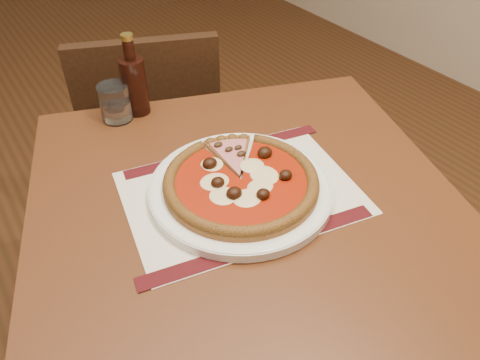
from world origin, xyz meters
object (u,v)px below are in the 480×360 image
at_px(chair_far, 154,136).
at_px(water_glass, 115,103).
at_px(plate, 241,189).
at_px(bottle, 134,83).
at_px(pizza, 241,181).
at_px(table, 245,235).

xyz_separation_m(chair_far, water_glass, (-0.18, -0.25, 0.31)).
bearing_deg(chair_far, plate, 103.86).
bearing_deg(chair_far, bottle, 84.98).
height_order(water_glass, bottle, bottle).
bearing_deg(pizza, chair_far, 82.03).
height_order(plate, water_glass, water_glass).
bearing_deg(water_glass, bottle, 2.03).
relative_size(pizza, bottle, 1.52).
bearing_deg(water_glass, plate, -76.33).
bearing_deg(water_glass, pizza, -76.36).
xyz_separation_m(chair_far, pizza, (-0.09, -0.63, 0.30)).
height_order(plate, pizza, pizza).
bearing_deg(chair_far, pizza, 103.85).
bearing_deg(table, chair_far, 82.27).
xyz_separation_m(plate, pizza, (-0.00, -0.00, 0.02)).
bearing_deg(chair_far, water_glass, 76.35).
relative_size(plate, water_glass, 4.06).
bearing_deg(table, water_glass, 103.18).
distance_m(pizza, bottle, 0.38).
bearing_deg(pizza, table, -88.10).
relative_size(chair_far, pizza, 2.91).
height_order(table, water_glass, water_glass).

